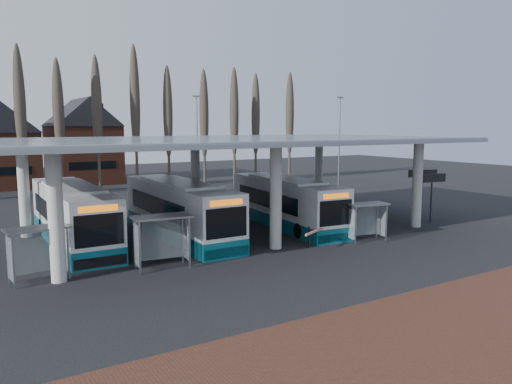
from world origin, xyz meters
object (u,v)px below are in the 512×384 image
bus_2 (285,203)px  bus_1 (179,210)px  shelter_1 (161,230)px  shelter_0 (37,242)px  shelter_2 (366,213)px  bus_0 (73,216)px

bus_2 → bus_1: bearing=-179.1°
bus_1 → bus_2: bus_1 is taller
bus_1 → shelter_1: bearing=-119.5°
shelter_0 → shelter_1: bearing=-15.8°
bus_2 → shelter_1: bus_2 is taller
bus_2 → shelter_2: (1.46, -6.61, 0.11)m
shelter_1 → bus_1: bearing=66.1°
bus_1 → shelter_1: bus_1 is taller
bus_1 → shelter_1: (-3.57, -6.18, 0.25)m
bus_0 → shelter_1: 8.26m
bus_0 → shelter_0: bus_0 is taller
bus_2 → shelter_2: bearing=-71.8°
shelter_0 → bus_2: bearing=8.7°
bus_0 → shelter_0: (-2.98, -6.87, 0.14)m
bus_1 → shelter_2: size_ratio=4.72×
bus_0 → shelter_0: bearing=-112.8°
shelter_1 → bus_0: bearing=114.9°
bus_2 → shelter_1: (-11.43, -5.51, 0.33)m
shelter_0 → shelter_2: (18.53, -2.04, -0.10)m
shelter_1 → shelter_2: (12.89, -1.09, -0.21)m
shelter_0 → bus_0: bearing=60.3°
bus_0 → shelter_2: bearing=-29.2°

